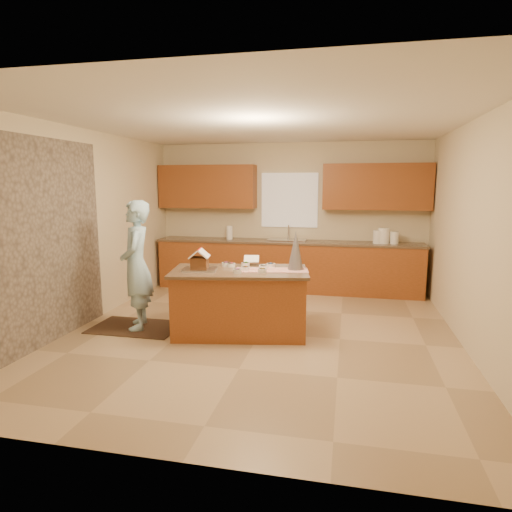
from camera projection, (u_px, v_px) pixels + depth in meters
name	position (u px, v px, depth m)	size (l,w,h in m)	color
floor	(260.00, 333.00, 5.71)	(5.50, 5.50, 0.00)	tan
ceiling	(261.00, 121.00, 5.27)	(5.50, 5.50, 0.00)	silver
wall_back	(290.00, 216.00, 8.14)	(5.50, 5.50, 0.00)	beige
wall_front	(177.00, 276.00, 2.83)	(5.50, 5.50, 0.00)	beige
wall_left	(84.00, 228.00, 6.00)	(5.50, 5.50, 0.00)	beige
wall_right	(473.00, 237.00, 4.97)	(5.50, 5.50, 0.00)	beige
stone_accent	(47.00, 242.00, 5.24)	(2.50, 2.50, 0.00)	gray
window_curtain	(290.00, 200.00, 8.06)	(1.05, 0.03, 1.00)	white
back_counter_base	(287.00, 267.00, 8.00)	(4.80, 0.60, 0.88)	brown
back_counter_top	(287.00, 242.00, 7.92)	(4.85, 0.63, 0.04)	brown
upper_cabinet_left	(207.00, 187.00, 8.20)	(1.85, 0.35, 0.80)	brown
upper_cabinet_right	(377.00, 187.00, 7.55)	(1.85, 0.35, 0.80)	brown
sink	(287.00, 242.00, 7.92)	(0.70, 0.45, 0.12)	silver
faucet	(288.00, 232.00, 8.07)	(0.03, 0.03, 0.28)	silver
island_base	(240.00, 303.00, 5.65)	(1.67, 0.83, 0.81)	brown
island_top	(240.00, 271.00, 5.58)	(1.74, 0.91, 0.04)	brown
table_runner	(272.00, 270.00, 5.56)	(0.93, 0.33, 0.01)	#9D1A0B
baking_tray	(200.00, 270.00, 5.55)	(0.43, 0.31, 0.02)	silver
cookbook	(252.00, 259.00, 5.90)	(0.20, 0.02, 0.17)	white
tinsel_tree	(296.00, 250.00, 5.56)	(0.20, 0.20, 0.51)	#ABABB8
rug	(136.00, 327.00, 5.94)	(1.17, 0.76, 0.01)	black
boy	(136.00, 265.00, 5.79)	(0.63, 0.41, 1.73)	#A5D3EA
canister_a	(378.00, 237.00, 7.57)	(0.17, 0.17, 0.23)	white
canister_b	(384.00, 236.00, 7.55)	(0.19, 0.19, 0.27)	white
canister_c	(394.00, 238.00, 7.51)	(0.15, 0.15, 0.21)	white
paper_towel	(229.00, 233.00, 8.12)	(0.12, 0.12, 0.25)	white
gingerbread_house	(200.00, 261.00, 5.53)	(0.29, 0.30, 0.26)	#562D16
candy_bowls	(248.00, 267.00, 5.64)	(0.71, 0.57, 0.05)	gold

